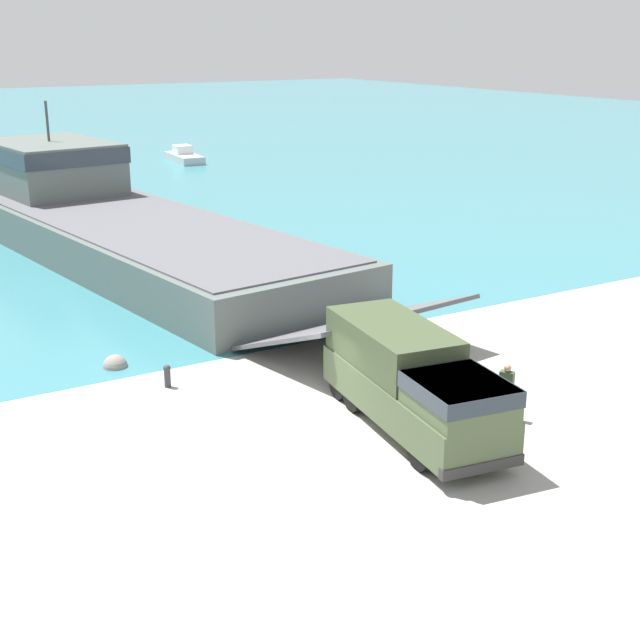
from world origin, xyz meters
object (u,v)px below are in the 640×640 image
at_px(soldier_on_ramp, 506,387).
at_px(moored_boat_c, 184,156).
at_px(military_truck, 413,380).
at_px(landing_craft, 111,218).
at_px(mooring_bollard, 167,375).

xyz_separation_m(soldier_on_ramp, moored_boat_c, (14.28, 60.06, -0.56)).
relative_size(military_truck, soldier_on_ramp, 4.56).
distance_m(military_truck, soldier_on_ramp, 3.14).
distance_m(soldier_on_ramp, moored_boat_c, 61.74).
height_order(landing_craft, military_truck, landing_craft).
height_order(military_truck, soldier_on_ramp, military_truck).
bearing_deg(moored_boat_c, mooring_bollard, 70.89).
height_order(landing_craft, soldier_on_ramp, landing_craft).
relative_size(military_truck, mooring_bollard, 10.24).
bearing_deg(landing_craft, moored_boat_c, 54.18).
distance_m(landing_craft, mooring_bollard, 21.17).
distance_m(moored_boat_c, mooring_bollard, 56.75).
bearing_deg(mooring_bollard, soldier_on_ramp, -44.23).
relative_size(soldier_on_ramp, moored_boat_c, 0.30).
xyz_separation_m(military_truck, moored_boat_c, (17.24, 59.15, -1.08)).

